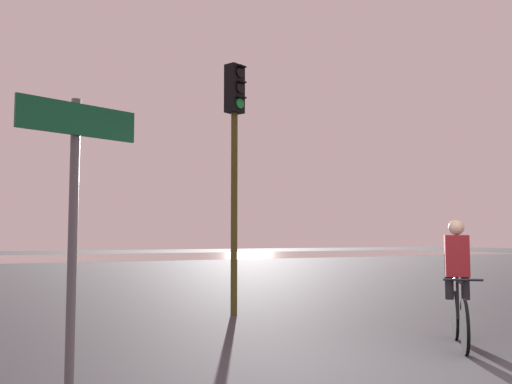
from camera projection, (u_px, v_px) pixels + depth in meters
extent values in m
cube|color=#9E937F|center=(26.00, 258.00, 38.02)|extent=(80.00, 16.00, 0.01)
cylinder|color=#4C4719|center=(234.00, 213.00, 10.37)|extent=(0.12, 0.12, 3.68)
cube|color=black|center=(235.00, 89.00, 10.55)|extent=(0.39, 0.35, 0.90)
cylinder|color=black|center=(240.00, 72.00, 10.49)|extent=(0.19, 0.10, 0.19)
cube|color=black|center=(241.00, 66.00, 10.49)|extent=(0.22, 0.18, 0.02)
cylinder|color=black|center=(240.00, 88.00, 10.47)|extent=(0.19, 0.10, 0.19)
cube|color=black|center=(241.00, 82.00, 10.46)|extent=(0.22, 0.18, 0.02)
cylinder|color=green|center=(240.00, 103.00, 10.44)|extent=(0.19, 0.10, 0.19)
cube|color=black|center=(241.00, 97.00, 10.44)|extent=(0.22, 0.18, 0.02)
cylinder|color=slate|center=(72.00, 248.00, 4.89)|extent=(0.08, 0.08, 2.60)
cube|color=#116038|center=(79.00, 120.00, 4.94)|extent=(1.06, 0.35, 0.28)
cylinder|color=black|center=(465.00, 327.00, 6.77)|extent=(0.46, 0.52, 0.66)
cylinder|color=black|center=(455.00, 315.00, 7.79)|extent=(0.46, 0.52, 0.66)
cylinder|color=black|center=(458.00, 281.00, 7.32)|extent=(0.58, 0.66, 0.04)
cylinder|color=black|center=(458.00, 298.00, 7.44)|extent=(0.04, 0.04, 0.55)
cylinder|color=black|center=(463.00, 280.00, 6.86)|extent=(0.37, 0.32, 0.03)
cylinder|color=black|center=(449.00, 276.00, 7.49)|extent=(0.11, 0.11, 0.60)
cylinder|color=black|center=(465.00, 277.00, 7.44)|extent=(0.11, 0.11, 0.60)
cube|color=maroon|center=(457.00, 256.00, 7.44)|extent=(0.36, 0.35, 0.54)
sphere|color=beige|center=(456.00, 227.00, 7.44)|extent=(0.20, 0.20, 0.20)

